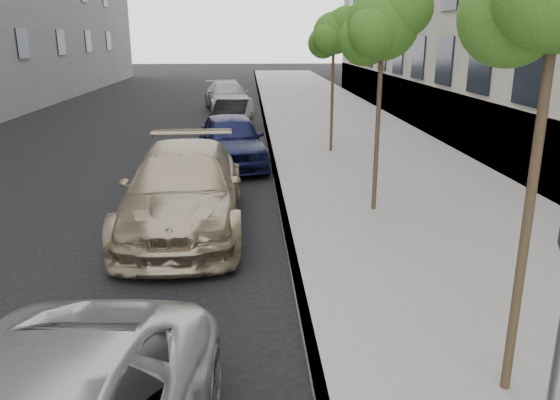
{
  "coord_description": "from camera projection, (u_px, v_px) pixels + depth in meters",
  "views": [
    {
      "loc": [
        0.43,
        -3.5,
        3.83
      ],
      "look_at": [
        0.89,
        4.26,
        1.5
      ],
      "focal_mm": 35.0,
      "sensor_mm": 36.0,
      "label": 1
    }
  ],
  "objects": [
    {
      "name": "sidewalk",
      "position": [
        325.0,
        114.0,
        27.59
      ],
      "size": [
        6.4,
        72.0,
        0.14
      ],
      "primitive_type": "cube",
      "color": "gray",
      "rests_on": "ground"
    },
    {
      "name": "curb",
      "position": [
        263.0,
        115.0,
        27.41
      ],
      "size": [
        0.15,
        72.0,
        0.14
      ],
      "primitive_type": "cube",
      "color": "#9E9B93",
      "rests_on": "ground"
    },
    {
      "name": "tree_mid",
      "position": [
        384.0,
        24.0,
        11.08
      ],
      "size": [
        1.79,
        1.59,
        4.83
      ],
      "color": "#38281C",
      "rests_on": "sidewalk"
    },
    {
      "name": "tree_far",
      "position": [
        335.0,
        33.0,
        17.34
      ],
      "size": [
        1.68,
        1.48,
        4.63
      ],
      "color": "#38281C",
      "rests_on": "sidewalk"
    },
    {
      "name": "suv",
      "position": [
        184.0,
        189.0,
        11.18
      ],
      "size": [
        2.48,
        5.83,
        1.68
      ],
      "primitive_type": "imported",
      "rotation": [
        0.0,
        0.0,
        0.02
      ],
      "color": "tan",
      "rests_on": "ground"
    },
    {
      "name": "sedan_blue",
      "position": [
        231.0,
        140.0,
        16.79
      ],
      "size": [
        2.5,
        4.84,
        1.57
      ],
      "primitive_type": "imported",
      "rotation": [
        0.0,
        0.0,
        0.14
      ],
      "color": "#101437",
      "rests_on": "ground"
    },
    {
      "name": "sedan_black",
      "position": [
        232.0,
        115.0,
        23.06
      ],
      "size": [
        1.84,
        4.04,
        1.28
      ],
      "primitive_type": "imported",
      "rotation": [
        0.0,
        0.0,
        -0.13
      ],
      "color": "black",
      "rests_on": "ground"
    },
    {
      "name": "sedan_rear",
      "position": [
        227.0,
        96.0,
        29.24
      ],
      "size": [
        2.92,
        5.48,
        1.51
      ],
      "primitive_type": "imported",
      "rotation": [
        0.0,
        0.0,
        0.16
      ],
      "color": "gray",
      "rests_on": "ground"
    }
  ]
}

